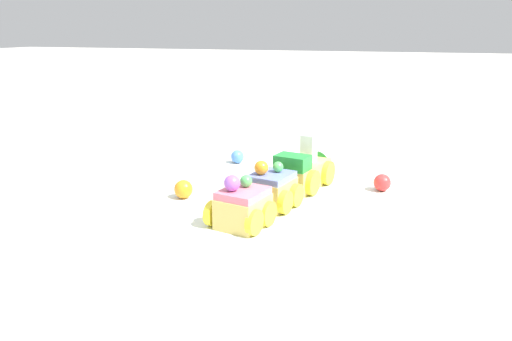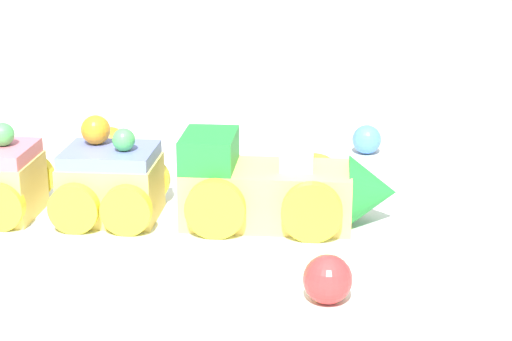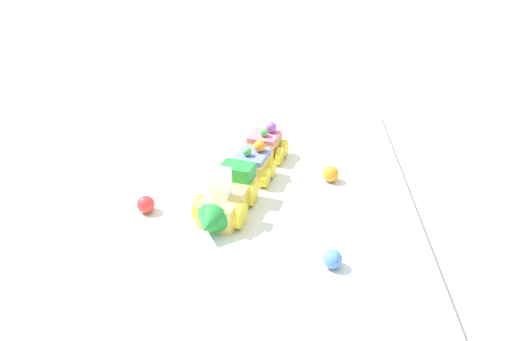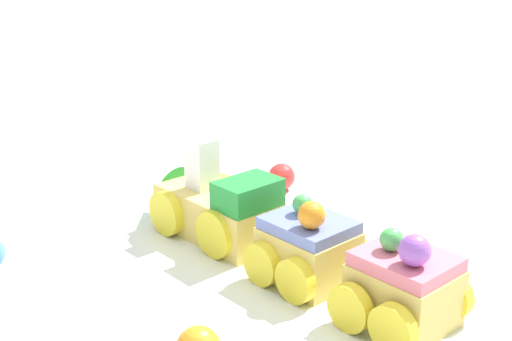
% 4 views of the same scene
% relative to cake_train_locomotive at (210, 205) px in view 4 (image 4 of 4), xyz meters
% --- Properties ---
extents(ground_plane, '(10.00, 10.00, 0.00)m').
position_rel_cake_train_locomotive_xyz_m(ground_plane, '(-0.07, 0.03, -0.04)').
color(ground_plane, beige).
extents(display_board, '(0.76, 0.47, 0.01)m').
position_rel_cake_train_locomotive_xyz_m(display_board, '(-0.07, 0.03, -0.03)').
color(display_board, silver).
rests_on(display_board, ground_plane).
extents(cake_train_locomotive, '(0.14, 0.08, 0.08)m').
position_rel_cake_train_locomotive_xyz_m(cake_train_locomotive, '(0.00, 0.00, 0.00)').
color(cake_train_locomotive, '#EACC66').
rests_on(cake_train_locomotive, display_board).
extents(cake_car_blueberry, '(0.07, 0.08, 0.06)m').
position_rel_cake_train_locomotive_xyz_m(cake_car_blueberry, '(-0.11, 0.02, -0.00)').
color(cake_car_blueberry, '#EACC66').
rests_on(cake_car_blueberry, display_board).
extents(cake_car_strawberry, '(0.07, 0.08, 0.07)m').
position_rel_cake_train_locomotive_xyz_m(cake_car_strawberry, '(-0.18, 0.04, 0.00)').
color(cake_car_strawberry, '#EACC66').
rests_on(cake_car_strawberry, display_board).
extents(gumball_red, '(0.03, 0.03, 0.03)m').
position_rel_cake_train_locomotive_xyz_m(gumball_red, '(0.01, -0.11, -0.01)').
color(gumball_red, red).
rests_on(gumball_red, display_board).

